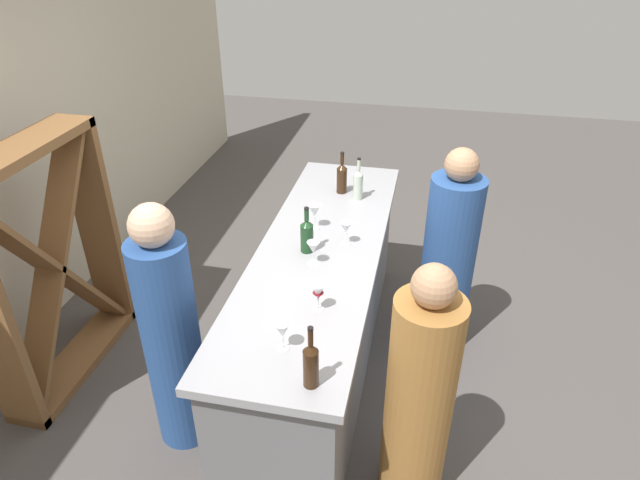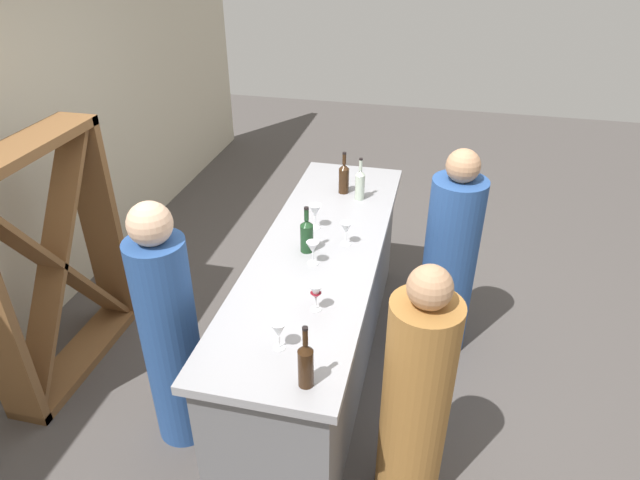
# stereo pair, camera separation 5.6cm
# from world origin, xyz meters

# --- Properties ---
(ground_plane) EXTENTS (12.00, 12.00, 0.00)m
(ground_plane) POSITION_xyz_m (0.00, 0.00, 0.00)
(ground_plane) COLOR #4C4744
(bar_counter) EXTENTS (2.55, 0.74, 0.95)m
(bar_counter) POSITION_xyz_m (0.00, 0.00, 0.48)
(bar_counter) COLOR slate
(bar_counter) RESTS_ON ground
(wine_rack) EXTENTS (1.14, 0.28, 1.61)m
(wine_rack) POSITION_xyz_m (-0.36, 1.65, 0.80)
(wine_rack) COLOR brown
(wine_rack) RESTS_ON ground
(wine_bottle_leftmost_amber_brown) EXTENTS (0.07, 0.07, 0.32)m
(wine_bottle_leftmost_amber_brown) POSITION_xyz_m (-1.12, -0.20, 1.08)
(wine_bottle_leftmost_amber_brown) COLOR #331E0F
(wine_bottle_leftmost_amber_brown) RESTS_ON bar_counter
(wine_bottle_second_left_olive_green) EXTENTS (0.08, 0.08, 0.30)m
(wine_bottle_second_left_olive_green) POSITION_xyz_m (-0.06, 0.07, 1.07)
(wine_bottle_second_left_olive_green) COLOR #193D1E
(wine_bottle_second_left_olive_green) RESTS_ON bar_counter
(wine_bottle_center_clear_pale) EXTENTS (0.07, 0.07, 0.31)m
(wine_bottle_center_clear_pale) POSITION_xyz_m (0.70, -0.13, 1.07)
(wine_bottle_center_clear_pale) COLOR #B7C6B2
(wine_bottle_center_clear_pale) RESTS_ON bar_counter
(wine_bottle_second_right_amber_brown) EXTENTS (0.07, 0.07, 0.31)m
(wine_bottle_second_right_amber_brown) POSITION_xyz_m (0.78, 0.01, 1.07)
(wine_bottle_second_right_amber_brown) COLOR #331E0F
(wine_bottle_second_right_amber_brown) RESTS_ON bar_counter
(wine_glass_near_left) EXTENTS (0.07, 0.07, 0.15)m
(wine_glass_near_left) POSITION_xyz_m (0.07, -0.15, 1.06)
(wine_glass_near_left) COLOR white
(wine_glass_near_left) RESTS_ON bar_counter
(wine_glass_near_center) EXTENTS (0.07, 0.07, 0.15)m
(wine_glass_near_center) POSITION_xyz_m (-0.60, -0.12, 1.06)
(wine_glass_near_center) COLOR white
(wine_glass_near_center) RESTS_ON bar_counter
(wine_glass_near_right) EXTENTS (0.08, 0.08, 0.15)m
(wine_glass_near_right) POSITION_xyz_m (-0.93, -0.02, 1.06)
(wine_glass_near_right) COLOR white
(wine_glass_near_right) RESTS_ON bar_counter
(wine_glass_far_left) EXTENTS (0.07, 0.07, 0.15)m
(wine_glass_far_left) POSITION_xyz_m (-0.19, -0.00, 1.06)
(wine_glass_far_left) COLOR white
(wine_glass_far_left) RESTS_ON bar_counter
(wine_glass_far_center) EXTENTS (0.08, 0.08, 0.16)m
(wine_glass_far_center) POSITION_xyz_m (0.23, 0.09, 1.07)
(wine_glass_far_center) COLOR white
(wine_glass_far_center) RESTS_ON bar_counter
(person_left_guest) EXTENTS (0.35, 0.35, 1.50)m
(person_left_guest) POSITION_xyz_m (0.42, -0.80, 0.69)
(person_left_guest) COLOR #284C8C
(person_left_guest) RESTS_ON ground
(person_center_guest) EXTENTS (0.43, 0.43, 1.46)m
(person_center_guest) POSITION_xyz_m (-0.84, -0.68, 0.67)
(person_center_guest) COLOR #9E6B33
(person_center_guest) RESTS_ON ground
(person_right_guest) EXTENTS (0.41, 0.41, 1.54)m
(person_right_guest) POSITION_xyz_m (-0.73, 0.67, 0.73)
(person_right_guest) COLOR #284C8C
(person_right_guest) RESTS_ON ground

